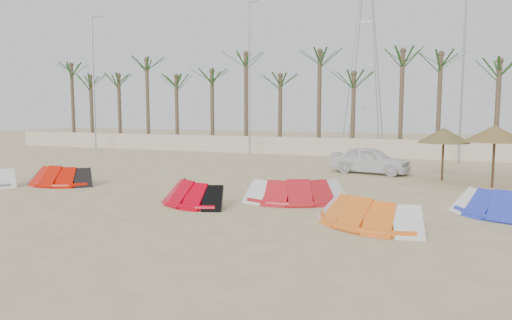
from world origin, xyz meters
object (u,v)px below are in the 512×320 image
at_px(kite_red_left, 64,175).
at_px(car, 370,160).
at_px(kite_orange, 367,210).
at_px(kite_red_right, 299,189).
at_px(parasol_left, 444,135).
at_px(kite_blue, 506,203).
at_px(parasol_mid, 495,134).
at_px(kite_red_mid, 195,192).

relative_size(kite_red_left, car, 0.80).
bearing_deg(kite_red_left, kite_orange, -10.30).
xyz_separation_m(kite_red_right, car, (1.39, 8.41, 0.28)).
xyz_separation_m(kite_red_right, parasol_left, (4.87, 7.14, 1.69)).
bearing_deg(kite_red_right, parasol_left, 55.71).
relative_size(kite_red_right, kite_blue, 1.13).
relative_size(kite_orange, parasol_left, 1.56).
distance_m(kite_blue, parasol_left, 7.56).
relative_size(kite_red_left, kite_orange, 0.86).
height_order(kite_orange, parasol_left, parasol_left).
bearing_deg(parasol_mid, kite_blue, -92.20).
bearing_deg(kite_blue, kite_red_right, 179.81).
height_order(kite_blue, parasol_left, parasol_left).
relative_size(kite_red_right, parasol_mid, 1.52).
height_order(kite_orange, kite_blue, same).
distance_m(kite_red_right, car, 8.53).
bearing_deg(kite_red_left, kite_blue, 0.43).
distance_m(kite_orange, car, 11.11).
distance_m(kite_red_right, parasol_left, 8.80).
bearing_deg(parasol_left, kite_red_left, -155.03).
relative_size(kite_red_right, kite_orange, 1.05).
xyz_separation_m(kite_red_left, parasol_mid, (17.61, 5.90, 1.87)).
xyz_separation_m(kite_orange, parasol_mid, (4.06, 8.36, 1.87)).
height_order(kite_blue, parasol_mid, parasol_mid).
xyz_separation_m(kite_red_mid, kite_orange, (6.04, -0.84, 0.00)).
bearing_deg(kite_orange, car, 97.11).
distance_m(kite_red_mid, car, 11.20).
bearing_deg(kite_orange, parasol_left, 77.85).
bearing_deg(kite_red_mid, kite_orange, -7.94).
bearing_deg(kite_blue, kite_red_mid, -169.94).
height_order(parasol_left, car, parasol_left).
relative_size(parasol_left, car, 0.60).
height_order(kite_red_left, kite_blue, same).
distance_m(kite_red_mid, kite_blue, 10.03).
bearing_deg(kite_blue, car, 121.72).
height_order(kite_red_left, parasol_mid, parasol_mid).
relative_size(kite_red_mid, kite_blue, 0.96).
relative_size(kite_red_left, parasol_mid, 1.24).
height_order(kite_red_left, kite_red_right, same).
bearing_deg(kite_red_right, kite_red_left, -179.18).
xyz_separation_m(kite_red_mid, kite_blue, (9.88, 1.75, 0.00)).
height_order(kite_red_left, kite_red_mid, same).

